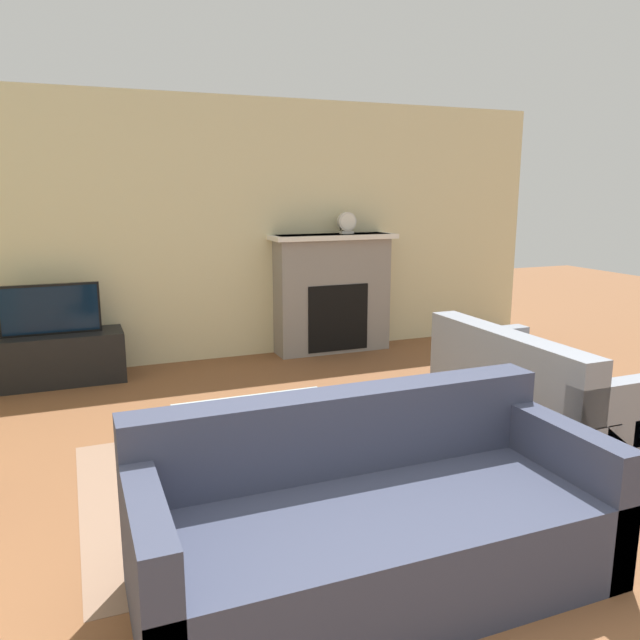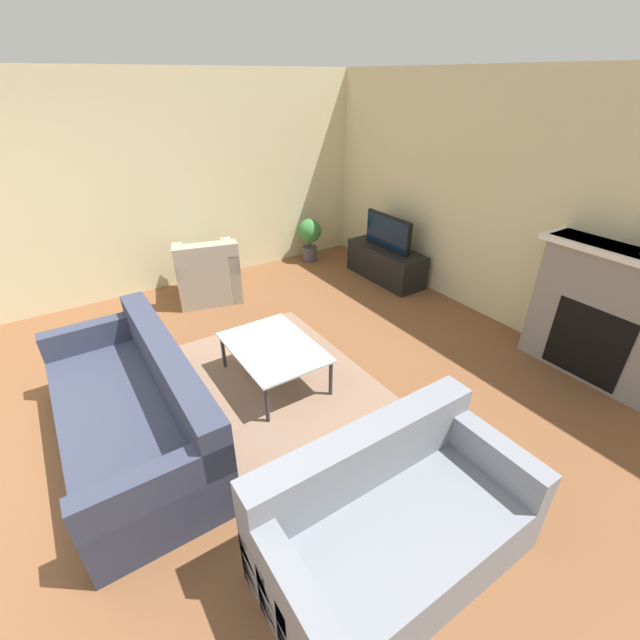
% 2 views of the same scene
% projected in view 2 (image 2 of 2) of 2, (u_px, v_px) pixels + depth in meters
% --- Properties ---
extents(ground_plane, '(20.00, 20.00, 0.00)m').
position_uv_depth(ground_plane, '(35.00, 469.00, 3.24)').
color(ground_plane, brown).
extents(wall_back, '(8.43, 0.06, 2.70)m').
position_uv_depth(wall_back, '(486.00, 200.00, 4.90)').
color(wall_back, beige).
rests_on(wall_back, ground_plane).
extents(wall_left, '(0.06, 7.84, 2.70)m').
position_uv_depth(wall_left, '(197.00, 182.00, 5.72)').
color(wall_left, beige).
rests_on(wall_left, ground_plane).
extents(area_rug, '(2.23, 1.93, 0.00)m').
position_uv_depth(area_rug, '(262.00, 384.00, 4.12)').
color(area_rug, '#896B56').
rests_on(area_rug, ground_plane).
extents(fireplace, '(1.39, 0.39, 1.30)m').
position_uv_depth(fireplace, '(605.00, 314.00, 3.96)').
color(fireplace, gray).
rests_on(fireplace, ground_plane).
extents(tv_stand, '(1.23, 0.47, 0.47)m').
position_uv_depth(tv_stand, '(386.00, 263.00, 6.17)').
color(tv_stand, black).
rests_on(tv_stand, ground_plane).
extents(tv, '(0.86, 0.06, 0.46)m').
position_uv_depth(tv, '(388.00, 232.00, 5.94)').
color(tv, black).
rests_on(tv, tv_stand).
extents(couch_sectional, '(2.12, 0.93, 0.82)m').
position_uv_depth(couch_sectional, '(135.00, 415.00, 3.34)').
color(couch_sectional, '#33384C').
rests_on(couch_sectional, ground_plane).
extents(couch_loveseat, '(0.85, 1.60, 0.82)m').
position_uv_depth(couch_loveseat, '(391.00, 525.00, 2.52)').
color(couch_loveseat, gray).
rests_on(couch_loveseat, ground_plane).
extents(armchair_by_window, '(0.95, 0.94, 0.82)m').
position_uv_depth(armchair_by_window, '(208.00, 276.00, 5.62)').
color(armchair_by_window, '#9E937F').
rests_on(armchair_by_window, ground_plane).
extents(coffee_table, '(1.03, 0.73, 0.39)m').
position_uv_depth(coffee_table, '(274.00, 349.00, 4.02)').
color(coffee_table, '#333338').
rests_on(coffee_table, ground_plane).
extents(potted_plant, '(0.37, 0.37, 0.67)m').
position_uv_depth(potted_plant, '(310.00, 235.00, 6.68)').
color(potted_plant, '#47474C').
rests_on(potted_plant, ground_plane).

